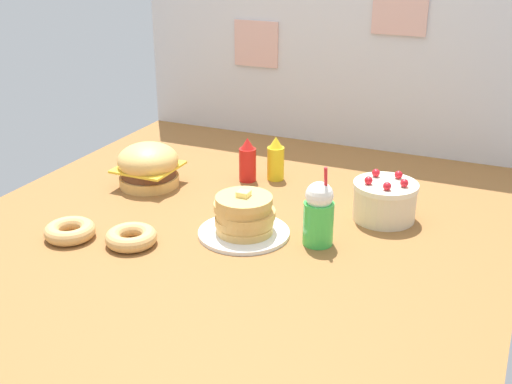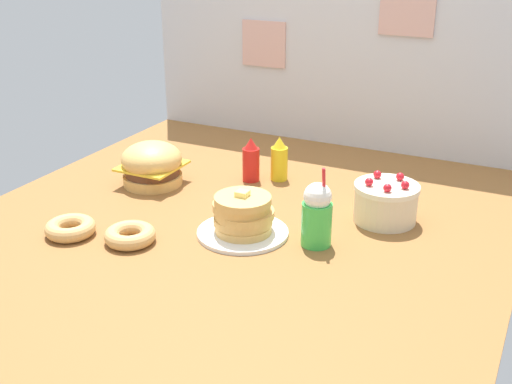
% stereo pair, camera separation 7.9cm
% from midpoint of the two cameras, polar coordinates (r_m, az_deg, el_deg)
% --- Properties ---
extents(ground_plane, '(1.99, 2.20, 0.02)m').
position_cam_midpoint_polar(ground_plane, '(2.42, -2.96, -3.27)').
color(ground_plane, brown).
extents(back_wall, '(1.99, 0.04, 0.95)m').
position_cam_midpoint_polar(back_wall, '(3.24, 5.80, 12.44)').
color(back_wall, silver).
rests_on(back_wall, ground_plane).
extents(burger, '(0.26, 0.26, 0.19)m').
position_cam_midpoint_polar(burger, '(2.80, -10.24, 2.27)').
color(burger, '#DBA859').
rests_on(burger, ground_plane).
extents(pancake_stack, '(0.33, 0.33, 0.17)m').
position_cam_midpoint_polar(pancake_stack, '(2.32, -2.03, -2.28)').
color(pancake_stack, white).
rests_on(pancake_stack, ground_plane).
extents(layer_cake, '(0.24, 0.24, 0.18)m').
position_cam_midpoint_polar(layer_cake, '(2.48, 10.34, -0.74)').
color(layer_cake, beige).
rests_on(layer_cake, ground_plane).
extents(ketchup_bottle, '(0.07, 0.07, 0.19)m').
position_cam_midpoint_polar(ketchup_bottle, '(2.81, -1.56, 2.74)').
color(ketchup_bottle, red).
rests_on(ketchup_bottle, ground_plane).
extents(mustard_bottle, '(0.07, 0.07, 0.19)m').
position_cam_midpoint_polar(mustard_bottle, '(2.82, 0.93, 2.85)').
color(mustard_bottle, yellow).
rests_on(mustard_bottle, ground_plane).
extents(cream_soda_cup, '(0.11, 0.11, 0.29)m').
position_cam_midpoint_polar(cream_soda_cup, '(2.25, 4.56, -1.87)').
color(cream_soda_cup, green).
rests_on(cream_soda_cup, ground_plane).
extents(donut_pink_glaze, '(0.18, 0.18, 0.05)m').
position_cam_midpoint_polar(donut_pink_glaze, '(2.42, -16.93, -3.26)').
color(donut_pink_glaze, tan).
rests_on(donut_pink_glaze, ground_plane).
extents(donut_chocolate, '(0.18, 0.18, 0.05)m').
position_cam_midpoint_polar(donut_chocolate, '(2.32, -11.87, -3.89)').
color(donut_chocolate, tan).
rests_on(donut_chocolate, ground_plane).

